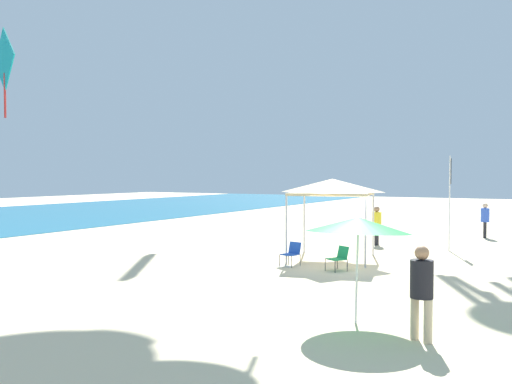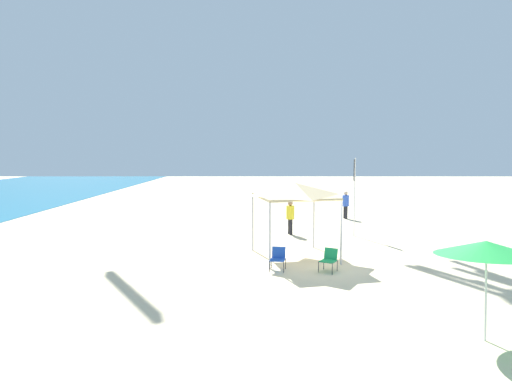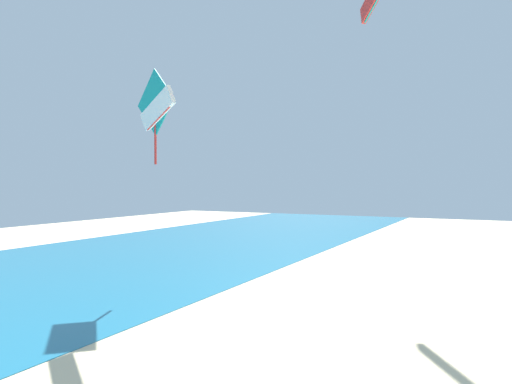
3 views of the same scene
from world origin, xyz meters
name	(u,v)px [view 1 (image 1 of 3)]	position (x,y,z in m)	size (l,w,h in m)	color
ground	(345,269)	(0.00, 0.00, -0.05)	(120.00, 120.00, 0.10)	beige
canopy_tent	(332,187)	(1.44, 1.04, 2.76)	(3.71, 3.49, 3.08)	#B7B7BC
beach_umbrella	(358,225)	(-6.52, -2.68, 2.13)	(2.30, 2.28, 2.38)	silver
folding_chair_left_of_tent	(292,252)	(-0.52, 1.79, 0.47)	(0.71, 0.64, 0.82)	black
folding_chair_facing_ocean	(339,257)	(-0.72, -0.05, 0.47)	(0.80, 0.76, 0.82)	black
banner_flag	(450,194)	(6.08, -2.44, 2.42)	(0.36, 0.06, 4.03)	silver
person_beachcomber	(422,285)	(-7.27, -4.21, 1.09)	(0.44, 0.45, 1.86)	#C6B28C
person_near_umbrella	(485,217)	(11.90, -3.17, 1.05)	(0.47, 0.42, 1.78)	black
person_far_stroller	(377,222)	(6.43, 0.82, 1.04)	(0.47, 0.42, 1.78)	black
kite_diamond_teal	(4,62)	(3.41, 22.95, 10.02)	(1.33, 3.62, 5.45)	teal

